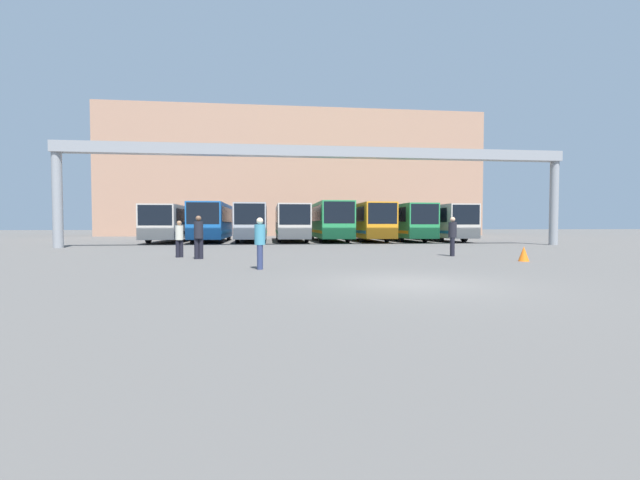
{
  "coord_description": "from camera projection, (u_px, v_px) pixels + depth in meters",
  "views": [
    {
      "loc": [
        -3.58,
        -10.46,
        1.51
      ],
      "look_at": [
        0.2,
        21.24,
        0.3
      ],
      "focal_mm": 24.0,
      "sensor_mm": 36.0,
      "label": 1
    }
  ],
  "objects": [
    {
      "name": "bus_slot_0",
      "position": [
        173.0,
        221.0,
        36.03
      ],
      "size": [
        2.61,
        11.2,
        2.96
      ],
      "color": "beige",
      "rests_on": "ground"
    },
    {
      "name": "bus_slot_1",
      "position": [
        212.0,
        220.0,
        35.87
      ],
      "size": [
        2.57,
        10.08,
        3.16
      ],
      "color": "#1959A5",
      "rests_on": "ground"
    },
    {
      "name": "bus_slot_4",
      "position": [
        328.0,
        219.0,
        37.94
      ],
      "size": [
        2.59,
        11.88,
        3.29
      ],
      "color": "#268C4C",
      "rests_on": "ground"
    },
    {
      "name": "traffic_cone",
      "position": [
        524.0,
        254.0,
        17.22
      ],
      "size": [
        0.42,
        0.42,
        0.6
      ],
      "color": "orange",
      "rests_on": "ground"
    },
    {
      "name": "bus_slot_6",
      "position": [
        400.0,
        220.0,
        38.97
      ],
      "size": [
        2.45,
        12.35,
        3.15
      ],
      "color": "#268C4C",
      "rests_on": "ground"
    },
    {
      "name": "pedestrian_near_right",
      "position": [
        179.0,
        238.0,
        19.21
      ],
      "size": [
        0.34,
        0.34,
        1.65
      ],
      "rotation": [
        0.0,
        0.0,
        0.45
      ],
      "color": "black",
      "rests_on": "ground"
    },
    {
      "name": "building_backdrop",
      "position": [
        295.0,
        177.0,
        59.21
      ],
      "size": [
        48.85,
        12.0,
        16.14
      ],
      "color": "tan",
      "rests_on": "ground"
    },
    {
      "name": "pedestrian_near_left",
      "position": [
        199.0,
        236.0,
        18.31
      ],
      "size": [
        0.39,
        0.39,
        1.86
      ],
      "rotation": [
        0.0,
        0.0,
        0.18
      ],
      "color": "black",
      "rests_on": "ground"
    },
    {
      "name": "bus_slot_5",
      "position": [
        365.0,
        220.0,
        38.31
      ],
      "size": [
        2.5,
        11.82,
        3.21
      ],
      "color": "orange",
      "rests_on": "ground"
    },
    {
      "name": "bus_slot_2",
      "position": [
        252.0,
        221.0,
        36.42
      ],
      "size": [
        2.44,
        10.39,
        3.1
      ],
      "color": "#999EA5",
      "rests_on": "ground"
    },
    {
      "name": "pedestrian_mid_right",
      "position": [
        260.0,
        242.0,
        14.16
      ],
      "size": [
        0.36,
        0.36,
        1.72
      ],
      "rotation": [
        0.0,
        0.0,
        1.52
      ],
      "color": "navy",
      "rests_on": "ground"
    },
    {
      "name": "bus_slot_7",
      "position": [
        438.0,
        221.0,
        38.88
      ],
      "size": [
        2.44,
        11.38,
        3.1
      ],
      "color": "beige",
      "rests_on": "ground"
    },
    {
      "name": "overhead_gantry",
      "position": [
        323.0,
        161.0,
        28.45
      ],
      "size": [
        33.93,
        0.8,
        6.64
      ],
      "color": "gray",
      "rests_on": "ground"
    },
    {
      "name": "bus_slot_3",
      "position": [
        291.0,
        221.0,
        37.75
      ],
      "size": [
        2.55,
        12.28,
        3.07
      ],
      "color": "beige",
      "rests_on": "ground"
    },
    {
      "name": "ground_plane",
      "position": [
        411.0,
        283.0,
        10.86
      ],
      "size": [
        200.0,
        200.0,
        0.0
      ],
      "primitive_type": "plane",
      "color": "#514F4C"
    },
    {
      "name": "pedestrian_near_center",
      "position": [
        452.0,
        235.0,
        19.96
      ],
      "size": [
        0.38,
        0.38,
        1.83
      ],
      "rotation": [
        0.0,
        0.0,
        4.38
      ],
      "color": "black",
      "rests_on": "ground"
    }
  ]
}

